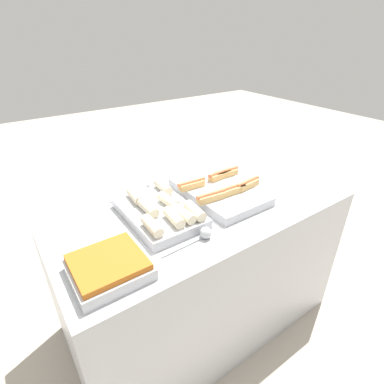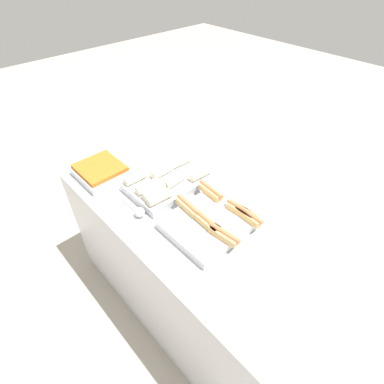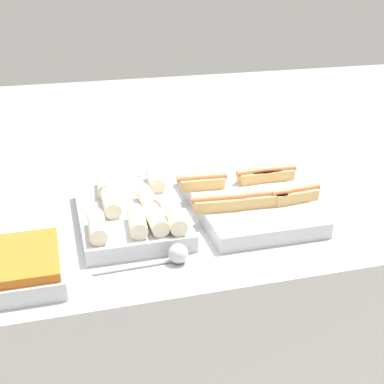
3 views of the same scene
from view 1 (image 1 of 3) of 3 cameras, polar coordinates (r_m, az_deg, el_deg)
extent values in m
plane|color=#ADA393|center=(2.20, 1.06, -22.21)|extent=(12.00, 12.00, 0.00)
cube|color=#B7BABF|center=(1.88, 1.18, -13.70)|extent=(1.58, 0.84, 0.88)
cube|color=#B7BABF|center=(1.67, 5.15, 0.08)|extent=(0.34, 0.52, 0.05)
cube|color=tan|center=(1.61, 7.84, 0.36)|extent=(0.15, 0.05, 0.04)
cylinder|color=#D66B42|center=(1.60, 7.89, 1.00)|extent=(0.17, 0.03, 0.02)
cube|color=tan|center=(1.79, 6.51, 3.52)|extent=(0.15, 0.05, 0.04)
cylinder|color=#D66B42|center=(1.78, 6.54, 4.11)|extent=(0.17, 0.03, 0.02)
cube|color=tan|center=(1.67, 10.51, 1.37)|extent=(0.15, 0.06, 0.04)
cylinder|color=#D66B42|center=(1.67, 10.57, 1.99)|extent=(0.17, 0.04, 0.02)
cube|color=tan|center=(1.76, 5.34, 3.16)|extent=(0.15, 0.05, 0.04)
cylinder|color=#D66B42|center=(1.75, 5.37, 3.76)|extent=(0.17, 0.03, 0.02)
cube|color=tan|center=(1.64, -0.07, 1.34)|extent=(0.15, 0.05, 0.04)
cylinder|color=#D66B42|center=(1.63, -0.07, 1.97)|extent=(0.17, 0.03, 0.02)
cube|color=tan|center=(1.53, 3.61, -1.02)|extent=(0.15, 0.06, 0.04)
cylinder|color=#D66B42|center=(1.52, 3.63, -0.36)|extent=(0.17, 0.04, 0.02)
cube|color=#B7BABF|center=(1.49, -6.29, -3.96)|extent=(0.31, 0.46, 0.05)
cylinder|color=beige|center=(1.48, -4.46, -1.72)|extent=(0.06, 0.14, 0.05)
cylinder|color=beige|center=(1.40, 0.54, -3.61)|extent=(0.06, 0.14, 0.05)
cylinder|color=beige|center=(1.62, -5.52, 1.01)|extent=(0.06, 0.14, 0.05)
cylinder|color=beige|center=(1.38, -1.59, -4.20)|extent=(0.05, 0.14, 0.05)
cylinder|color=beige|center=(1.55, -10.78, -0.73)|extent=(0.06, 0.14, 0.05)
cylinder|color=beige|center=(1.36, -3.49, -4.87)|extent=(0.06, 0.14, 0.05)
cylinder|color=beige|center=(1.44, -8.33, -3.01)|extent=(0.05, 0.13, 0.05)
cylinder|color=beige|center=(1.31, -7.61, -6.44)|extent=(0.05, 0.14, 0.05)
cube|color=#B7BABF|center=(1.21, -15.53, -14.00)|extent=(0.28, 0.26, 0.05)
cube|color=#B7601E|center=(1.19, -15.77, -12.68)|extent=(0.26, 0.24, 0.02)
cylinder|color=#B2B5BA|center=(1.30, -1.52, -10.30)|extent=(0.23, 0.02, 0.01)
sphere|color=#B2B5BA|center=(1.34, 2.62, -7.77)|extent=(0.06, 0.06, 0.06)
cylinder|color=#B2B5BA|center=(1.70, -11.45, -0.78)|extent=(0.25, 0.03, 0.01)
sphere|color=#B2B5BA|center=(1.73, -7.82, 1.02)|extent=(0.06, 0.06, 0.06)
camera|label=2|loc=(1.70, 52.52, 29.29)|focal=28.00mm
camera|label=3|loc=(0.52, 94.44, -9.64)|focal=50.00mm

